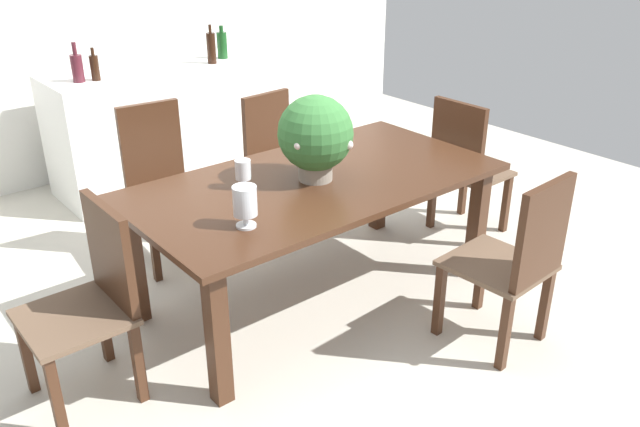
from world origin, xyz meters
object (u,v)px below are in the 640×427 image
Objects in this scene: chair_near_right at (517,257)px; wine_glass at (323,140)px; dining_table at (316,195)px; flower_centerpiece at (316,135)px; chair_far_left at (160,178)px; wine_bottle_amber at (77,67)px; kitchen_counter at (162,126)px; wine_bottle_tall at (211,48)px; crystal_vase_center_near at (245,202)px; wine_bottle_green at (222,45)px; chair_far_right at (277,153)px; crystal_vase_left at (243,172)px; chair_head_end at (93,294)px; chair_foot_end at (464,162)px; wine_bottle_dark at (95,67)px.

wine_glass is at bearing -82.36° from chair_near_right.
dining_table is 4.37× the size of flower_centerpiece.
wine_bottle_amber reaches higher than chair_far_left.
wine_bottle_tall is (0.41, -0.16, 0.60)m from kitchen_counter.
chair_near_right reaches higher than crystal_vase_center_near.
wine_bottle_tall reaches higher than dining_table.
dining_table is 10.10× the size of crystal_vase_center_near.
flower_centerpiece is 0.36m from wine_glass.
wine_bottle_green reaches higher than chair_far_left.
chair_far_left is 4.99× the size of crystal_vase_center_near.
chair_far_right is 0.54× the size of kitchen_counter.
wine_bottle_tall is at bearing 63.30° from crystal_vase_left.
chair_far_right is at bearing -49.38° from wine_bottle_amber.
dining_table is at bearing -93.98° from kitchen_counter.
chair_head_end is at bearing 179.56° from flower_centerpiece.
chair_head_end is (-2.57, 0.00, -0.01)m from chair_foot_end.
wine_bottle_tall reaches higher than chair_far_left.
wine_bottle_amber reaches higher than wine_bottle_dark.
dining_table is 0.35m from flower_centerpiece.
chair_head_end is at bearing -171.57° from crystal_vase_left.
chair_far_left is (-0.90, 0.00, 0.04)m from chair_far_right.
flower_centerpiece is 2.25m from kitchen_counter.
crystal_vase_center_near is at bearing -37.90° from chair_near_right.
kitchen_counter is (0.77, 2.43, -0.39)m from crystal_vase_center_near.
chair_head_end is 2.98m from wine_bottle_green.
dining_table is at bearing -137.09° from wine_glass.
wine_bottle_tall is (1.05, -0.08, 0.02)m from wine_bottle_amber.
flower_centerpiece is at bearing 21.75° from crystal_vase_center_near.
chair_far_left is 1.08m from wine_glass.
dining_table is at bearing 89.30° from chair_foot_end.
crystal_vase_center_near is (-0.61, -0.24, -0.13)m from flower_centerpiece.
crystal_vase_left is at bearing -138.88° from chair_far_right.
chair_near_right is 6.03× the size of crystal_vase_left.
chair_far_right is 4.56× the size of crystal_vase_center_near.
chair_far_left is at bearing 130.94° from wine_glass.
crystal_vase_center_near is at bearing -158.25° from flower_centerpiece.
crystal_vase_left is 0.46m from crystal_vase_center_near.
wine_bottle_amber reaches higher than crystal_vase_left.
chair_far_left is at bearing -68.64° from chair_near_right.
crystal_vase_left is at bearing 158.74° from flower_centerpiece.
wine_bottle_amber reaches higher than chair_foot_end.
flower_centerpiece reaches higher than chair_foot_end.
kitchen_counter is (-0.08, 1.96, -0.38)m from wine_glass.
chair_head_end reaches higher than wine_glass.
kitchen_counter is at bearing 86.02° from dining_table.
chair_head_end is at bearing -111.03° from wine_bottle_amber.
wine_bottle_amber is 0.12m from wine_bottle_dark.
chair_foot_end is at bearing -49.70° from wine_bottle_amber.
chair_foot_end reaches higher than crystal_vase_center_near.
wine_bottle_green reaches higher than chair_head_end.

